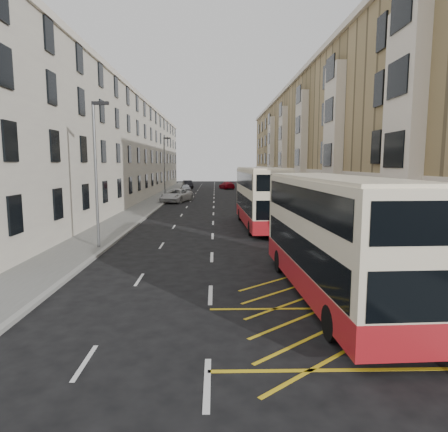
{
  "coord_description": "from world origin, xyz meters",
  "views": [
    {
      "loc": [
        0.19,
        -10.24,
        4.81
      ],
      "look_at": [
        0.57,
        7.15,
        2.52
      ],
      "focal_mm": 32.0,
      "sensor_mm": 36.0,
      "label": 1
    }
  ],
  "objects_px": {
    "double_decker_rear": "(260,197)",
    "pedestrian_mid": "(424,270)",
    "street_lamp_far": "(165,165)",
    "car_silver": "(186,188)",
    "street_lamp_near": "(96,167)",
    "car_dark": "(188,184)",
    "pedestrian_far": "(391,272)",
    "double_decker_front": "(332,237)",
    "white_van": "(176,195)",
    "car_red": "(227,185)"
  },
  "relations": [
    {
      "from": "double_decker_rear",
      "to": "pedestrian_mid",
      "type": "bearing_deg",
      "value": -78.48
    },
    {
      "from": "street_lamp_far",
      "to": "car_silver",
      "type": "height_order",
      "value": "street_lamp_far"
    },
    {
      "from": "street_lamp_near",
      "to": "car_dark",
      "type": "distance_m",
      "value": 56.28
    },
    {
      "from": "pedestrian_far",
      "to": "car_silver",
      "type": "relative_size",
      "value": 0.43
    },
    {
      "from": "street_lamp_near",
      "to": "pedestrian_mid",
      "type": "bearing_deg",
      "value": -32.09
    },
    {
      "from": "pedestrian_mid",
      "to": "car_silver",
      "type": "relative_size",
      "value": 0.45
    },
    {
      "from": "double_decker_front",
      "to": "pedestrian_far",
      "type": "xyz_separation_m",
      "value": [
        2.02,
        -0.41,
        -1.18
      ]
    },
    {
      "from": "pedestrian_far",
      "to": "car_silver",
      "type": "distance_m",
      "value": 54.17
    },
    {
      "from": "white_van",
      "to": "double_decker_front",
      "type": "bearing_deg",
      "value": -58.88
    },
    {
      "from": "car_dark",
      "to": "car_red",
      "type": "bearing_deg",
      "value": -25.15
    },
    {
      "from": "pedestrian_mid",
      "to": "car_red",
      "type": "xyz_separation_m",
      "value": [
        -5.13,
        62.86,
        -0.39
      ]
    },
    {
      "from": "white_van",
      "to": "pedestrian_mid",
      "type": "bearing_deg",
      "value": -54.39
    },
    {
      "from": "double_decker_rear",
      "to": "car_dark",
      "type": "height_order",
      "value": "double_decker_rear"
    },
    {
      "from": "car_silver",
      "to": "car_red",
      "type": "xyz_separation_m",
      "value": [
        7.17,
        9.91,
        -0.01
      ]
    },
    {
      "from": "car_silver",
      "to": "white_van",
      "type": "bearing_deg",
      "value": -97.7
    },
    {
      "from": "car_silver",
      "to": "car_red",
      "type": "relative_size",
      "value": 0.86
    },
    {
      "from": "car_dark",
      "to": "street_lamp_near",
      "type": "bearing_deg",
      "value": -101.7
    },
    {
      "from": "white_van",
      "to": "pedestrian_far",
      "type": "bearing_deg",
      "value": -56.1
    },
    {
      "from": "double_decker_rear",
      "to": "white_van",
      "type": "distance_m",
      "value": 21.9
    },
    {
      "from": "white_van",
      "to": "car_red",
      "type": "distance_m",
      "value": 27.16
    },
    {
      "from": "street_lamp_far",
      "to": "white_van",
      "type": "bearing_deg",
      "value": -51.93
    },
    {
      "from": "white_van",
      "to": "car_red",
      "type": "xyz_separation_m",
      "value": [
        7.16,
        26.2,
        -0.13
      ]
    },
    {
      "from": "car_red",
      "to": "car_silver",
      "type": "bearing_deg",
      "value": 36.97
    },
    {
      "from": "street_lamp_near",
      "to": "white_van",
      "type": "xyz_separation_m",
      "value": [
        1.6,
        27.96,
        -3.81
      ]
    },
    {
      "from": "double_decker_front",
      "to": "car_silver",
      "type": "height_order",
      "value": "double_decker_front"
    },
    {
      "from": "street_lamp_far",
      "to": "car_dark",
      "type": "height_order",
      "value": "street_lamp_far"
    },
    {
      "from": "pedestrian_mid",
      "to": "white_van",
      "type": "distance_m",
      "value": 38.67
    },
    {
      "from": "car_dark",
      "to": "car_red",
      "type": "xyz_separation_m",
      "value": [
        7.61,
        -1.98,
        -0.07
      ]
    },
    {
      "from": "pedestrian_mid",
      "to": "street_lamp_far",
      "type": "bearing_deg",
      "value": 104.43
    },
    {
      "from": "car_silver",
      "to": "street_lamp_near",
      "type": "bearing_deg",
      "value": -99.8
    },
    {
      "from": "street_lamp_far",
      "to": "car_red",
      "type": "distance_m",
      "value": 25.99
    },
    {
      "from": "car_red",
      "to": "pedestrian_far",
      "type": "bearing_deg",
      "value": 76.43
    },
    {
      "from": "double_decker_rear",
      "to": "white_van",
      "type": "relative_size",
      "value": 1.91
    },
    {
      "from": "street_lamp_near",
      "to": "double_decker_front",
      "type": "height_order",
      "value": "street_lamp_near"
    },
    {
      "from": "street_lamp_far",
      "to": "double_decker_rear",
      "type": "distance_m",
      "value": 24.48
    },
    {
      "from": "double_decker_rear",
      "to": "white_van",
      "type": "height_order",
      "value": "double_decker_rear"
    },
    {
      "from": "double_decker_rear",
      "to": "car_silver",
      "type": "bearing_deg",
      "value": 100.94
    },
    {
      "from": "street_lamp_far",
      "to": "car_silver",
      "type": "bearing_deg",
      "value": 83.63
    },
    {
      "from": "car_dark",
      "to": "street_lamp_far",
      "type": "bearing_deg",
      "value": -103.05
    },
    {
      "from": "street_lamp_near",
      "to": "pedestrian_far",
      "type": "height_order",
      "value": "street_lamp_near"
    },
    {
      "from": "white_van",
      "to": "car_dark",
      "type": "xyz_separation_m",
      "value": [
        -0.45,
        28.18,
        -0.06
      ]
    },
    {
      "from": "street_lamp_far",
      "to": "car_silver",
      "type": "relative_size",
      "value": 1.93
    },
    {
      "from": "double_decker_front",
      "to": "car_red",
      "type": "bearing_deg",
      "value": 89.29
    },
    {
      "from": "pedestrian_mid",
      "to": "car_red",
      "type": "height_order",
      "value": "pedestrian_mid"
    },
    {
      "from": "street_lamp_far",
      "to": "double_decker_rear",
      "type": "xyz_separation_m",
      "value": [
        9.94,
        -22.24,
        -2.34
      ]
    },
    {
      "from": "street_lamp_far",
      "to": "pedestrian_far",
      "type": "bearing_deg",
      "value": -71.86
    },
    {
      "from": "pedestrian_far",
      "to": "pedestrian_mid",
      "type": "bearing_deg",
      "value": -161.01
    },
    {
      "from": "pedestrian_far",
      "to": "car_red",
      "type": "relative_size",
      "value": 0.37
    },
    {
      "from": "double_decker_rear",
      "to": "pedestrian_mid",
      "type": "height_order",
      "value": "double_decker_rear"
    },
    {
      "from": "car_red",
      "to": "pedestrian_mid",
      "type": "bearing_deg",
      "value": 77.51
    }
  ]
}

